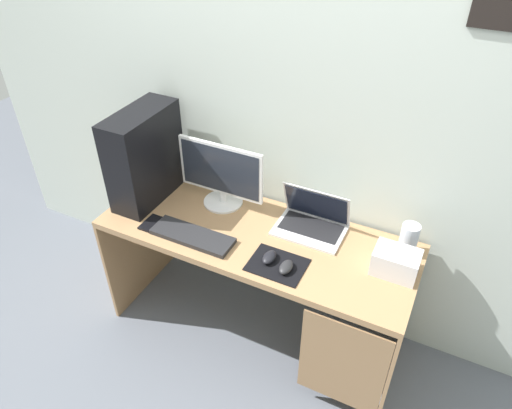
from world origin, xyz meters
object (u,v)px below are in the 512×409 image
(projector, at_px, (396,262))
(mouse_right, at_px, (286,267))
(laptop, at_px, (312,221))
(speaker, at_px, (409,239))
(keyboard, at_px, (193,236))
(monitor, at_px, (221,176))
(cell_phone, at_px, (151,223))
(pc_tower, at_px, (145,156))
(mouse_left, at_px, (269,257))

(projector, bearing_deg, mouse_right, -154.64)
(laptop, bearing_deg, speaker, 3.88)
(keyboard, bearing_deg, laptop, 33.74)
(laptop, relative_size, keyboard, 0.82)
(monitor, relative_size, cell_phone, 3.66)
(monitor, bearing_deg, cell_phone, -127.32)
(monitor, distance_m, projector, 0.97)
(speaker, relative_size, cell_phone, 1.22)
(pc_tower, bearing_deg, laptop, 8.05)
(mouse_left, bearing_deg, cell_phone, -178.12)
(laptop, relative_size, projector, 1.72)
(projector, relative_size, mouse_left, 2.08)
(speaker, bearing_deg, monitor, -177.17)
(pc_tower, relative_size, cell_phone, 3.86)
(laptop, relative_size, mouse_left, 3.58)
(keyboard, height_order, mouse_right, mouse_right)
(laptop, xyz_separation_m, mouse_left, (-0.09, -0.31, -0.02))
(laptop, height_order, keyboard, laptop)
(cell_phone, bearing_deg, projector, 9.75)
(pc_tower, distance_m, mouse_left, 0.86)
(mouse_right, height_order, cell_phone, mouse_right)
(projector, relative_size, keyboard, 0.48)
(pc_tower, height_order, speaker, pc_tower)
(monitor, height_order, mouse_left, monitor)
(pc_tower, bearing_deg, keyboard, -26.95)
(keyboard, xyz_separation_m, mouse_left, (0.41, 0.02, 0.01))
(laptop, bearing_deg, cell_phone, -155.97)
(keyboard, bearing_deg, mouse_right, -0.57)
(laptop, height_order, projector, laptop)
(pc_tower, bearing_deg, speaker, 6.64)
(mouse_left, height_order, mouse_right, same)
(projector, height_order, cell_phone, projector)
(monitor, bearing_deg, projector, -6.71)
(pc_tower, distance_m, projector, 1.36)
(mouse_right, bearing_deg, keyboard, 179.43)
(projector, bearing_deg, keyboard, -167.82)
(monitor, distance_m, laptop, 0.52)
(monitor, height_order, speaker, monitor)
(mouse_left, bearing_deg, keyboard, -177.19)
(pc_tower, distance_m, speaker, 1.38)
(keyboard, bearing_deg, mouse_left, 2.81)
(mouse_right, xyz_separation_m, cell_phone, (-0.75, 0.00, -0.02))
(laptop, distance_m, speaker, 0.47)
(laptop, height_order, mouse_left, laptop)
(cell_phone, bearing_deg, monitor, 52.68)
(laptop, xyz_separation_m, cell_phone, (-0.75, -0.33, -0.04))
(monitor, xyz_separation_m, mouse_left, (0.42, -0.30, -0.16))
(laptop, relative_size, speaker, 2.16)
(keyboard, bearing_deg, cell_phone, -179.63)
(speaker, bearing_deg, keyboard, -159.31)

